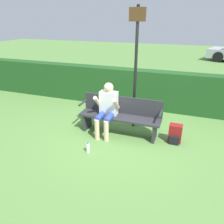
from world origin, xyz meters
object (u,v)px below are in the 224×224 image
(park_bench, at_px, (120,115))
(person_seated, at_px, (107,107))
(signpost, at_px, (136,64))
(backpack, at_px, (175,134))
(water_bottle, at_px, (88,148))

(park_bench, height_order, person_seated, person_seated)
(park_bench, bearing_deg, signpost, 64.53)
(park_bench, height_order, backpack, park_bench)
(signpost, bearing_deg, person_seated, -130.88)
(backpack, bearing_deg, park_bench, 179.27)
(backpack, relative_size, signpost, 0.15)
(person_seated, bearing_deg, park_bench, 24.09)
(backpack, height_order, signpost, signpost)
(park_bench, xyz_separation_m, backpack, (1.30, -0.02, -0.27))
(backpack, bearing_deg, water_bottle, -148.15)
(backpack, distance_m, signpost, 1.84)
(backpack, distance_m, water_bottle, 1.96)
(water_bottle, bearing_deg, person_seated, 85.05)
(backpack, bearing_deg, signpost, 156.75)
(person_seated, distance_m, backpack, 1.66)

